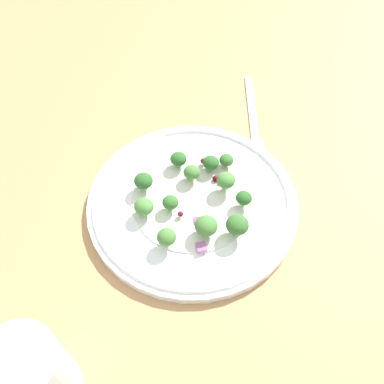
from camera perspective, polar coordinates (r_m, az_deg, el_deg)
The scene contains 25 objects.
ground_plane at distance 56.95cm, azimuth -0.93°, elevation -2.82°, with size 180.00×180.00×2.00cm, color tan.
plate at distance 55.84cm, azimuth 0.00°, elevation -1.14°, with size 27.98×27.98×1.70cm.
dressing_pool at distance 55.48cm, azimuth 0.00°, elevation -0.87°, with size 16.23×16.23×0.20cm, color white.
broccoli_floret_0 at distance 53.15cm, azimuth -6.58°, elevation -2.03°, with size 2.48×2.48×2.51cm.
broccoli_floret_1 at distance 55.51cm, azimuth -6.63°, elevation 1.48°, with size 2.49×2.49×2.52cm.
broccoli_floret_2 at distance 53.19cm, azimuth -2.83°, elevation -1.65°, with size 2.07×2.07×2.10cm.
broccoli_floret_3 at distance 50.25cm, azimuth -3.49°, elevation -6.17°, with size 2.33×2.33×2.36cm.
broccoli_floret_4 at distance 58.23cm, azimuth 4.71°, elevation 4.33°, with size 1.99×1.99×2.01cm.
broccoli_floret_5 at distance 54.94cm, azimuth 4.64°, elevation 1.56°, with size 2.44×2.44×2.47cm.
broccoli_floret_6 at distance 57.86cm, azimuth -1.86°, elevation 4.50°, with size 2.26×2.26×2.29cm.
broccoli_floret_7 at distance 56.25cm, azimuth -0.05°, elevation 2.68°, with size 2.22×2.22×2.25cm.
broccoli_floret_8 at distance 57.47cm, azimuth 2.59°, elevation 3.97°, with size 2.26×2.26×2.29cm.
broccoli_floret_9 at distance 51.04cm, azimuth 1.89°, elevation -4.69°, with size 2.83×2.83×2.86cm.
broccoli_floret_10 at distance 53.88cm, azimuth 7.07°, elevation -0.85°, with size 2.08×2.08×2.11cm.
broccoli_floret_11 at distance 51.06cm, azimuth 6.19°, elevation -4.52°, with size 2.81×2.81×2.84cm.
cranberry_0 at distance 53.21cm, azimuth -1.59°, elevation -3.01°, with size 0.72×0.72×0.72cm, color maroon.
cranberry_1 at distance 52.19cm, azimuth 2.40°, elevation -5.02°, with size 0.74×0.74×0.74cm, color maroon.
cranberry_2 at distance 57.04cm, azimuth 3.20°, elevation 1.83°, with size 0.84×0.84×0.84cm, color #4C0A14.
cranberry_3 at distance 58.54cm, azimuth 1.54°, elevation 4.24°, with size 0.84×0.84×0.84cm, color maroon.
onion_bit_0 at distance 50.98cm, azimuth 1.27°, elevation -7.52°, with size 1.31×1.21×0.46cm, color #A35B93.
onion_bit_1 at distance 58.15cm, azimuth 2.52°, elevation 3.49°, with size 0.81×0.82×0.49cm, color #A35B93.
onion_bit_2 at distance 53.22cm, azimuth 0.47°, elevation -4.06°, with size 0.87×0.98×0.42cm, color #934C84.
onion_bit_3 at distance 57.10cm, azimuth 4.28°, elevation 1.57°, with size 1.35×1.19×0.41cm, color #934C84.
fork at distance 67.83cm, azimuth 8.34°, elevation 9.82°, with size 17.05×10.77×0.50cm.
water_glass at distance 44.41cm, azimuth -20.86°, elevation -22.49°, with size 7.14×7.14×10.55cm, color silver.
Camera 1 is at (-28.34, 14.81, 46.13)cm, focal length 39.13 mm.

